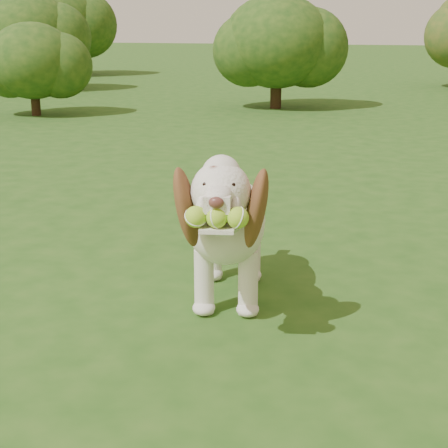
# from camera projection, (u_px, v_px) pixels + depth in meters

# --- Properties ---
(ground) EXTENTS (80.00, 80.00, 0.00)m
(ground) POSITION_uv_depth(u_px,v_px,m) (343.00, 329.00, 3.00)
(ground) COLOR #214D16
(ground) RESTS_ON ground
(dog) EXTENTS (0.56, 1.21, 0.79)m
(dog) POSITION_uv_depth(u_px,v_px,m) (228.00, 218.00, 3.17)
(dog) COLOR white
(dog) RESTS_ON ground
(shrub_a) EXTENTS (1.26, 1.26, 1.30)m
(shrub_a) POSITION_uv_depth(u_px,v_px,m) (32.00, 61.00, 9.67)
(shrub_a) COLOR #382314
(shrub_a) RESTS_ON ground
(shrub_g) EXTENTS (2.20, 2.20, 2.28)m
(shrub_g) POSITION_uv_depth(u_px,v_px,m) (57.00, 20.00, 16.92)
(shrub_g) COLOR #382314
(shrub_g) RESTS_ON ground
(shrub_b) EXTENTS (1.65, 1.65, 1.71)m
(shrub_b) POSITION_uv_depth(u_px,v_px,m) (277.00, 42.00, 10.41)
(shrub_b) COLOR #382314
(shrub_b) RESTS_ON ground
(shrub_e) EXTENTS (1.81, 1.81, 1.87)m
(shrub_e) POSITION_uv_depth(u_px,v_px,m) (28.00, 32.00, 13.19)
(shrub_e) COLOR #382314
(shrub_e) RESTS_ON ground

